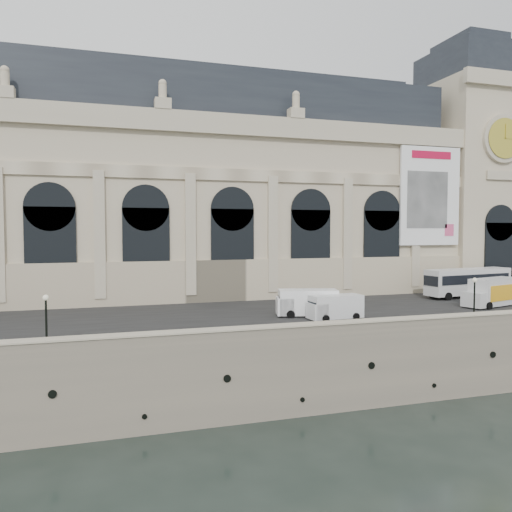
{
  "coord_description": "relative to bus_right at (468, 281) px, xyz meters",
  "views": [
    {
      "loc": [
        -18.54,
        -35.31,
        14.6
      ],
      "look_at": [
        -1.04,
        22.0,
        11.38
      ],
      "focal_mm": 35.0,
      "sensor_mm": 36.0,
      "label": 1
    }
  ],
  "objects": [
    {
      "name": "ground",
      "position": [
        -25.35,
        -16.74,
        -8.04
      ],
      "size": [
        260.0,
        260.0,
        0.0
      ],
      "primitive_type": "plane",
      "color": "black",
      "rests_on": "ground"
    },
    {
      "name": "quay",
      "position": [
        -25.35,
        18.26,
        -5.04
      ],
      "size": [
        160.0,
        70.0,
        6.0
      ],
      "primitive_type": "cube",
      "color": "gray",
      "rests_on": "ground"
    },
    {
      "name": "street",
      "position": [
        -25.35,
        -2.74,
        -2.01
      ],
      "size": [
        160.0,
        24.0,
        0.06
      ],
      "primitive_type": "cube",
      "color": "#2D2D2D",
      "rests_on": "quay"
    },
    {
      "name": "parapet",
      "position": [
        -25.35,
        -16.14,
        -1.42
      ],
      "size": [
        160.0,
        1.4,
        1.21
      ],
      "color": "gray",
      "rests_on": "quay"
    },
    {
      "name": "museum",
      "position": [
        -31.33,
        14.12,
        11.69
      ],
      "size": [
        69.0,
        18.7,
        29.1
      ],
      "color": "#C2B695",
      "rests_on": "quay"
    },
    {
      "name": "clock_pavilion",
      "position": [
        8.65,
        11.18,
        15.39
      ],
      "size": [
        13.0,
        14.72,
        36.7
      ],
      "color": "#C2B695",
      "rests_on": "quay"
    },
    {
      "name": "bus_right",
      "position": [
        0.0,
        0.0,
        0.0
      ],
      "size": [
        12.55,
        4.17,
        3.63
      ],
      "color": "silver",
      "rests_on": "quay"
    },
    {
      "name": "van_b",
      "position": [
        -23.19,
        -9.25,
        -0.84
      ],
      "size": [
        5.37,
        2.45,
        2.34
      ],
      "color": "silver",
      "rests_on": "quay"
    },
    {
      "name": "van_c",
      "position": [
        -25.09,
        -6.75,
        -0.68
      ],
      "size": [
        6.33,
        3.61,
        2.65
      ],
      "color": "white",
      "rests_on": "quay"
    },
    {
      "name": "box_truck",
      "position": [
        -2.55,
        -7.01,
        -0.46
      ],
      "size": [
        8.14,
        4.43,
        3.13
      ],
      "color": "silver",
      "rests_on": "quay"
    },
    {
      "name": "lamp_left",
      "position": [
        -47.84,
        -14.73,
        -0.02
      ],
      "size": [
        0.41,
        0.41,
        4.05
      ],
      "color": "black",
      "rests_on": "quay"
    },
    {
      "name": "lamp_right",
      "position": [
        -11.09,
        -14.04,
        0.02
      ],
      "size": [
        0.42,
        0.42,
        4.12
      ],
      "color": "black",
      "rests_on": "quay"
    }
  ]
}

